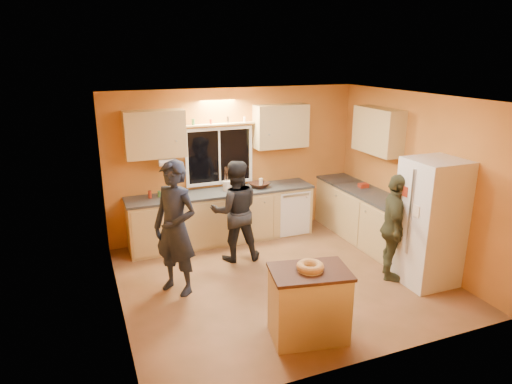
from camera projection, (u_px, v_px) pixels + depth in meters
name	position (u px, v px, depth m)	size (l,w,h in m)	color
ground	(282.00, 279.00, 6.64)	(4.50, 4.50, 0.00)	brown
room_shell	(279.00, 164.00, 6.57)	(4.54, 4.04, 2.61)	orange
back_counter	(242.00, 213.00, 8.02)	(4.23, 0.62, 0.90)	tan
right_counter	(375.00, 221.00, 7.64)	(0.62, 1.84, 0.90)	tan
refrigerator	(430.00, 223.00, 6.34)	(0.72, 0.70, 1.80)	silver
island	(309.00, 303.00, 5.19)	(0.97, 0.75, 0.85)	tan
bundt_pastry	(310.00, 267.00, 5.05)	(0.31, 0.31, 0.09)	tan
person_left	(175.00, 228.00, 6.07)	(0.67, 0.44, 1.85)	black
person_center	(235.00, 211.00, 7.09)	(0.78, 0.61, 1.61)	black
person_right	(394.00, 228.00, 6.48)	(0.91, 0.38, 1.56)	#3B3E27
mixing_bowl	(259.00, 185.00, 7.98)	(0.34, 0.34, 0.08)	black
utensil_crock	(227.00, 186.00, 7.77)	(0.14, 0.14, 0.17)	beige
potted_plant	(402.00, 197.00, 6.92)	(0.30, 0.26, 0.34)	gray
red_box	(363.00, 185.00, 7.97)	(0.16, 0.12, 0.07)	maroon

